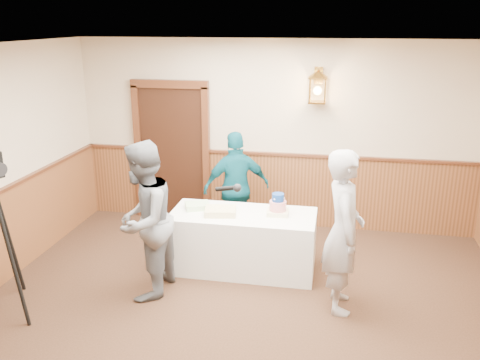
# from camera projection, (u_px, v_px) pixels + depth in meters

# --- Properties ---
(room_shell) EXTENTS (6.02, 7.02, 2.81)m
(room_shell) POSITION_uv_depth(u_px,v_px,m) (230.00, 193.00, 4.69)
(room_shell) COLOR #CAB398
(room_shell) RESTS_ON ground
(display_table) EXTENTS (1.80, 0.80, 0.75)m
(display_table) POSITION_uv_depth(u_px,v_px,m) (243.00, 241.00, 6.41)
(display_table) COLOR white
(display_table) RESTS_ON ground
(tiered_cake) EXTENTS (0.27, 0.27, 0.27)m
(tiered_cake) POSITION_uv_depth(u_px,v_px,m) (278.00, 206.00, 6.25)
(tiered_cake) COLOR beige
(tiered_cake) RESTS_ON display_table
(sheet_cake_yellow) EXTENTS (0.42, 0.35, 0.08)m
(sheet_cake_yellow) POSITION_uv_depth(u_px,v_px,m) (220.00, 211.00, 6.26)
(sheet_cake_yellow) COLOR #D3B37E
(sheet_cake_yellow) RESTS_ON display_table
(sheet_cake_green) EXTENTS (0.37, 0.33, 0.07)m
(sheet_cake_green) POSITION_uv_depth(u_px,v_px,m) (197.00, 206.00, 6.46)
(sheet_cake_green) COLOR #AED898
(sheet_cake_green) RESTS_ON display_table
(interviewer) EXTENTS (1.52, 0.92, 1.81)m
(interviewer) POSITION_uv_depth(u_px,v_px,m) (144.00, 221.00, 5.66)
(interviewer) COLOR slate
(interviewer) RESTS_ON ground
(baker) EXTENTS (0.50, 0.70, 1.80)m
(baker) POSITION_uv_depth(u_px,v_px,m) (343.00, 231.00, 5.39)
(baker) COLOR #A1A1A7
(baker) RESTS_ON ground
(assistant_p) EXTENTS (1.02, 0.74, 1.60)m
(assistant_p) POSITION_uv_depth(u_px,v_px,m) (237.00, 188.00, 7.11)
(assistant_p) COLOR #0D5162
(assistant_p) RESTS_ON ground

